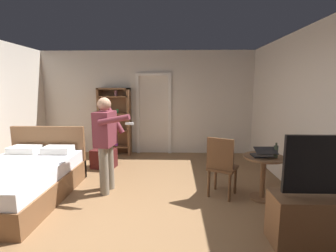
# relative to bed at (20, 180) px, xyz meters

# --- Properties ---
(ground_plane) EXTENTS (7.11, 7.11, 0.00)m
(ground_plane) POSITION_rel_bed_xyz_m (1.72, -0.42, -0.30)
(ground_plane) COLOR olive
(wall_back) EXTENTS (5.76, 0.12, 2.70)m
(wall_back) POSITION_rel_bed_xyz_m (1.72, 2.87, 1.05)
(wall_back) COLOR silver
(wall_back) RESTS_ON ground_plane
(wall_right) EXTENTS (0.12, 6.70, 2.70)m
(wall_right) POSITION_rel_bed_xyz_m (4.54, -0.42, 1.05)
(wall_right) COLOR silver
(wall_right) RESTS_ON ground_plane
(doorway_frame) EXTENTS (0.93, 0.08, 2.13)m
(doorway_frame) POSITION_rel_bed_xyz_m (1.89, 2.79, 0.92)
(doorway_frame) COLOR white
(doorway_frame) RESTS_ON ground_plane
(bed) EXTENTS (1.41, 2.09, 1.02)m
(bed) POSITION_rel_bed_xyz_m (0.00, 0.00, 0.00)
(bed) COLOR brown
(bed) RESTS_ON ground_plane
(bookshelf) EXTENTS (0.82, 0.32, 1.74)m
(bookshelf) POSITION_rel_bed_xyz_m (0.89, 2.64, 0.64)
(bookshelf) COLOR brown
(bookshelf) RESTS_ON ground_plane
(tv_flatscreen) EXTENTS (1.26, 0.40, 1.27)m
(tv_flatscreen) POSITION_rel_bed_xyz_m (4.18, -1.04, 0.07)
(tv_flatscreen) COLOR brown
(tv_flatscreen) RESTS_ON ground_plane
(side_table) EXTENTS (0.63, 0.63, 0.70)m
(side_table) POSITION_rel_bed_xyz_m (3.85, 0.10, 0.17)
(side_table) COLOR brown
(side_table) RESTS_ON ground_plane
(laptop) EXTENTS (0.33, 0.34, 0.16)m
(laptop) POSITION_rel_bed_xyz_m (3.82, 0.06, 0.45)
(laptop) COLOR black
(laptop) RESTS_ON side_table
(bottle_on_table) EXTENTS (0.06, 0.06, 0.23)m
(bottle_on_table) POSITION_rel_bed_xyz_m (3.99, 0.02, 0.50)
(bottle_on_table) COLOR #3C4532
(bottle_on_table) RESTS_ON side_table
(wooden_chair) EXTENTS (0.57, 0.57, 0.99)m
(wooden_chair) POSITION_rel_bed_xyz_m (3.20, 0.14, 0.24)
(wooden_chair) COLOR brown
(wooden_chair) RESTS_ON ground_plane
(person_blue_shirt) EXTENTS (0.68, 0.64, 1.60)m
(person_blue_shirt) POSITION_rel_bed_xyz_m (1.32, 0.30, 0.62)
(person_blue_shirt) COLOR gray
(person_blue_shirt) RESTS_ON ground_plane
(suitcase_dark) EXTENTS (0.55, 0.45, 0.41)m
(suitcase_dark) POSITION_rel_bed_xyz_m (0.89, 1.53, -0.10)
(suitcase_dark) COLOR #4C1919
(suitcase_dark) RESTS_ON ground_plane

